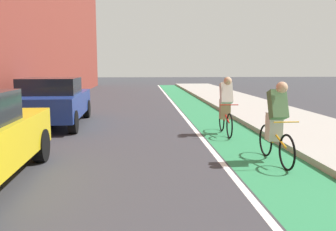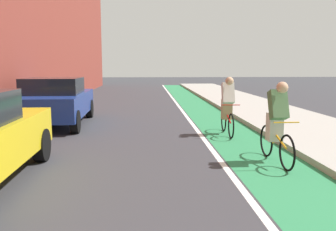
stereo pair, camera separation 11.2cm
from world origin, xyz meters
name	(u,v)px [view 1 (the left image)]	position (x,y,z in m)	size (l,w,h in m)	color
ground_plane	(132,124)	(0.00, 16.88, 0.00)	(91.88, 91.88, 0.00)	#38383D
bike_lane_paint	(206,115)	(2.80, 18.88, 0.00)	(1.60, 41.76, 0.00)	#2D8451
lane_divider_stripe	(183,115)	(1.90, 18.88, 0.00)	(0.12, 41.76, 0.00)	white
sidewalk_right	(266,112)	(5.22, 18.88, 0.07)	(3.24, 41.76, 0.14)	#A8A59E
parked_sedan_blue	(52,101)	(-2.55, 16.86, 0.79)	(2.08, 4.29, 1.53)	navy
cyclist_trailing	(276,122)	(2.95, 12.02, 0.81)	(0.48, 1.73, 1.62)	black
cyclist_far	(226,104)	(2.64, 14.93, 0.85)	(0.48, 1.72, 1.62)	black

